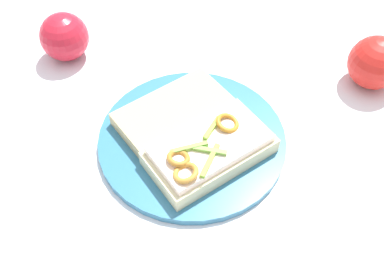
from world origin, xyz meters
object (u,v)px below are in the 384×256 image
plate (192,140)px  sandwich (210,150)px  apple_3 (375,63)px  bread_slice_side (175,114)px  apple_0 (64,37)px

plate → sandwich: size_ratio=1.43×
plate → sandwich: (0.04, -0.01, 0.02)m
sandwich → apple_3: 0.30m
bread_slice_side → apple_0: apple_0 is taller
sandwich → bread_slice_side: (-0.08, 0.02, -0.01)m
sandwich → apple_3: size_ratio=2.23×
apple_3 → apple_0: bearing=-148.3°
bread_slice_side → apple_3: bearing=159.8°
apple_0 → apple_3: bearing=31.7°
plate → apple_0: apple_0 is taller
plate → apple_0: size_ratio=3.34×
plate → bread_slice_side: (-0.04, 0.01, 0.02)m
plate → bread_slice_side: 0.05m
sandwich → bread_slice_side: sandwich is taller
sandwich → bread_slice_side: size_ratio=1.14×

